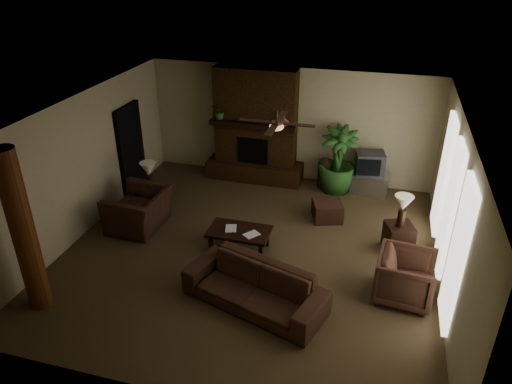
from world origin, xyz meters
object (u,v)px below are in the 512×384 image
(lamp_left, at_px, (149,171))
(armchair_right, at_px, (406,275))
(sofa, at_px, (255,281))
(armchair_left, at_px, (139,204))
(side_table_right, at_px, (398,237))
(lamp_right, at_px, (403,205))
(ottoman, at_px, (327,211))
(side_table_left, at_px, (151,200))
(log_column, at_px, (23,232))
(tv_stand, at_px, (370,183))
(floor_plant, at_px, (337,174))
(floor_vase, at_px, (325,171))
(coffee_table, at_px, (239,233))

(lamp_left, bearing_deg, armchair_right, -16.00)
(sofa, bearing_deg, armchair_left, 167.79)
(side_table_right, xyz_separation_m, lamp_right, (-0.01, -0.04, 0.73))
(side_table_right, bearing_deg, lamp_left, 179.22)
(ottoman, relative_size, side_table_left, 1.09)
(sofa, height_order, ottoman, sofa)
(sofa, distance_m, armchair_right, 2.51)
(log_column, height_order, side_table_left, log_column)
(tv_stand, distance_m, floor_plant, 0.82)
(log_column, distance_m, side_table_right, 6.66)
(floor_vase, height_order, lamp_right, lamp_right)
(floor_plant, distance_m, lamp_right, 2.72)
(ottoman, bearing_deg, side_table_right, -28.17)
(armchair_right, xyz_separation_m, coffee_table, (-3.10, 0.66, -0.10))
(armchair_right, bearing_deg, side_table_right, 9.33)
(floor_plant, xyz_separation_m, lamp_left, (-3.82, -2.12, 0.55))
(log_column, xyz_separation_m, sofa, (3.44, 0.94, -0.94))
(tv_stand, xyz_separation_m, side_table_right, (0.69, -2.32, 0.03))
(armchair_right, xyz_separation_m, side_table_right, (-0.11, 1.48, -0.20))
(log_column, distance_m, sofa, 3.69)
(log_column, relative_size, lamp_left, 4.31)
(floor_vase, bearing_deg, ottoman, -79.40)
(armchair_left, relative_size, lamp_right, 1.94)
(tv_stand, bearing_deg, sofa, -100.79)
(side_table_left, distance_m, side_table_right, 5.34)
(log_column, relative_size, armchair_right, 2.97)
(log_column, xyz_separation_m, lamp_right, (5.70, 3.19, -0.40))
(armchair_left, bearing_deg, floor_plant, 127.63)
(armchair_right, distance_m, lamp_right, 1.54)
(tv_stand, bearing_deg, ottoman, -109.81)
(coffee_table, relative_size, side_table_right, 2.18)
(ottoman, bearing_deg, armchair_left, -159.91)
(side_table_left, bearing_deg, armchair_left, -82.85)
(ottoman, xyz_separation_m, lamp_right, (1.48, -0.84, 0.80))
(coffee_table, xyz_separation_m, side_table_right, (2.99, 0.82, -0.10))
(armchair_left, distance_m, side_table_right, 5.29)
(tv_stand, xyz_separation_m, lamp_left, (-4.61, -2.25, 0.75))
(armchair_right, distance_m, side_table_left, 5.67)
(log_column, height_order, coffee_table, log_column)
(armchair_left, distance_m, floor_plant, 4.68)
(log_column, height_order, floor_plant, log_column)
(lamp_left, bearing_deg, floor_plant, 29.00)
(floor_plant, bearing_deg, lamp_left, -151.00)
(log_column, bearing_deg, armchair_left, 80.28)
(armchair_left, distance_m, coffee_table, 2.28)
(log_column, distance_m, lamp_left, 3.35)
(sofa, xyz_separation_m, coffee_table, (-0.72, 1.47, -0.09))
(coffee_table, distance_m, lamp_left, 2.55)
(lamp_right, bearing_deg, floor_vase, 126.88)
(side_table_right, distance_m, lamp_right, 0.73)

